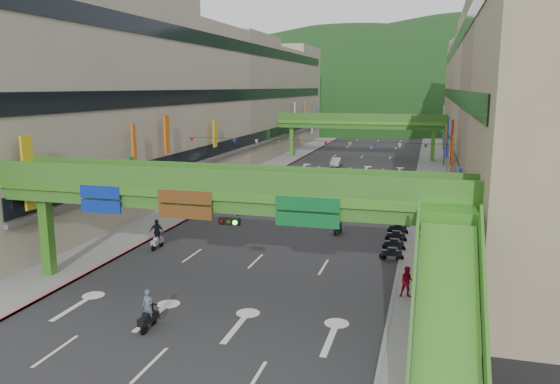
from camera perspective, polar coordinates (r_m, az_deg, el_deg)
The scene contains 23 objects.
ground at distance 25.56m, azimuth -11.21°, elevation -15.26°, with size 320.00×320.00×0.00m, color black.
road_slab at distance 72.05m, azimuth 6.80°, elevation 1.93°, with size 18.00×140.00×0.02m, color #28282B.
sidewalk_left at distance 74.46m, azimuth -1.60°, elevation 2.35°, with size 4.00×140.00×0.15m, color gray.
sidewalk_right at distance 71.26m, azimuth 15.58°, elevation 1.56°, with size 4.00×140.00×0.15m, color gray.
curb_left at distance 73.93m, azimuth -0.19°, elevation 2.30°, with size 0.20×140.00×0.18m, color #CC5959.
curb_right at distance 71.27m, azimuth 14.05°, elevation 1.65°, with size 0.20×140.00×0.18m, color gray.
building_row_left at distance 76.35m, azimuth -7.42°, elevation 9.55°, with size 12.80×95.00×19.00m.
building_row_right at distance 70.89m, azimuth 22.46°, elevation 8.72°, with size 12.80×95.00×19.00m.
overpass_near at distance 28.17m, azimuth -5.02°, elevation -1.39°, with size 28.00×12.27×7.10m.
overpass_far at distance 86.23m, azimuth 8.41°, elevation 6.97°, with size 28.00×2.20×7.10m.
hill_left at distance 182.53m, azimuth 7.42°, elevation 7.33°, with size 168.00×140.00×112.00m, color #1C4419.
hill_right at distance 201.21m, azimuth 19.69°, elevation 7.12°, with size 208.00×176.00×128.00m, color #1C4419.
bunting_string at distance 51.75m, azimuth 3.56°, elevation 5.11°, with size 26.00×0.36×0.47m.
scooter_rider_near at distance 26.73m, azimuth -13.63°, elevation -12.04°, with size 0.65×1.60×1.96m.
scooter_rider_mid at distance 42.28m, azimuth 6.09°, elevation -2.91°, with size 1.02×1.57×2.16m.
scooter_rider_left at distance 39.15m, azimuth -12.74°, elevation -4.31°, with size 1.06×1.60×2.14m.
scooter_rider_far at distance 57.21m, azimuth -1.25°, elevation 0.75°, with size 0.96×1.59×2.11m.
parked_scooter_row at distance 40.77m, azimuth 12.02°, elevation -4.49°, with size 1.60×9.37×1.08m.
car_silver at distance 78.19m, azimuth 5.91°, elevation 3.11°, with size 1.32×3.78×1.24m, color #A2A0A8.
car_yellow at distance 67.04m, azimuth 7.30°, elevation 1.81°, with size 1.55×3.85×1.31m, color yellow.
pedestrian_red at distance 30.22m, azimuth 13.17°, elevation -9.40°, with size 0.82×0.64×1.68m, color #A60D1F.
pedestrian_dark at distance 42.20m, azimuth 14.32°, elevation -3.61°, with size 0.99×0.41×1.68m, color black.
pedestrian_blue at distance 52.94m, azimuth 14.27°, elevation -0.72°, with size 0.75×0.48×1.62m, color navy.
Camera 1 is at (10.61, -20.38, 11.20)m, focal length 35.00 mm.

